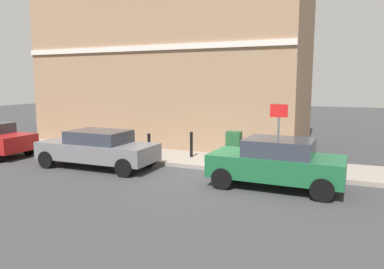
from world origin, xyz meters
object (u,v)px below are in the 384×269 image
(utility_cabinet, at_px, (234,148))
(street_sign, at_px, (278,126))
(bollard_near_cabinet, at_px, (191,143))
(car_green, at_px, (277,162))
(car_grey, at_px, (98,148))
(bollard_far_kerb, at_px, (149,145))

(utility_cabinet, bearing_deg, street_sign, -112.32)
(utility_cabinet, height_order, bollard_near_cabinet, utility_cabinet)
(car_green, xyz_separation_m, utility_cabinet, (2.40, 2.06, -0.09))
(car_grey, distance_m, bollard_near_cabinet, 3.68)
(bollard_far_kerb, relative_size, street_sign, 0.45)
(utility_cabinet, height_order, street_sign, street_sign)
(bollard_near_cabinet, xyz_separation_m, bollard_far_kerb, (-1.07, 1.34, 0.00))
(bollard_far_kerb, distance_m, street_sign, 5.05)
(bollard_far_kerb, bearing_deg, street_sign, -87.24)
(car_green, distance_m, street_sign, 1.91)
(bollard_near_cabinet, relative_size, street_sign, 0.45)
(bollard_near_cabinet, bearing_deg, street_sign, -103.06)
(bollard_far_kerb, bearing_deg, car_green, -105.31)
(car_green, relative_size, street_sign, 1.72)
(bollard_near_cabinet, height_order, street_sign, street_sign)
(car_green, height_order, utility_cabinet, car_green)
(utility_cabinet, bearing_deg, car_grey, 118.08)
(car_green, height_order, bollard_far_kerb, car_green)
(car_grey, bearing_deg, street_sign, -165.75)
(utility_cabinet, xyz_separation_m, bollard_far_kerb, (-0.97, 3.16, 0.02))
(car_green, bearing_deg, car_grey, 1.08)
(car_grey, distance_m, utility_cabinet, 5.11)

